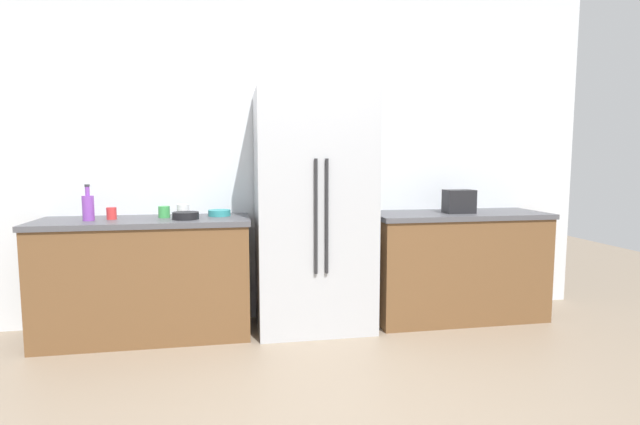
{
  "coord_description": "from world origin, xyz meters",
  "views": [
    {
      "loc": [
        -0.42,
        -2.33,
        1.35
      ],
      "look_at": [
        0.09,
        0.45,
        1.04
      ],
      "focal_mm": 27.58,
      "sensor_mm": 36.0,
      "label": 1
    }
  ],
  "objects_px": {
    "cup_b": "(112,213)",
    "toaster": "(459,201)",
    "refrigerator": "(314,212)",
    "cup_c": "(164,212)",
    "bowl_a": "(186,216)",
    "cup_a": "(183,210)",
    "bowl_b": "(219,213)",
    "bottle_a": "(88,207)"
  },
  "relations": [
    {
      "from": "bowl_a",
      "to": "bowl_b",
      "type": "relative_size",
      "value": 1.11
    },
    {
      "from": "refrigerator",
      "to": "bottle_a",
      "type": "distance_m",
      "value": 1.66
    },
    {
      "from": "refrigerator",
      "to": "cup_a",
      "type": "height_order",
      "value": "refrigerator"
    },
    {
      "from": "bowl_b",
      "to": "cup_c",
      "type": "bearing_deg",
      "value": -174.21
    },
    {
      "from": "toaster",
      "to": "bowl_b",
      "type": "bearing_deg",
      "value": 175.89
    },
    {
      "from": "refrigerator",
      "to": "bowl_b",
      "type": "relative_size",
      "value": 10.77
    },
    {
      "from": "bottle_a",
      "to": "bowl_a",
      "type": "xyz_separation_m",
      "value": [
        0.69,
        -0.04,
        -0.07
      ]
    },
    {
      "from": "refrigerator",
      "to": "toaster",
      "type": "bearing_deg",
      "value": -0.69
    },
    {
      "from": "bottle_a",
      "to": "cup_c",
      "type": "relative_size",
      "value": 3.0
    },
    {
      "from": "bottle_a",
      "to": "bowl_b",
      "type": "distance_m",
      "value": 0.94
    },
    {
      "from": "toaster",
      "to": "cup_c",
      "type": "bearing_deg",
      "value": 177.61
    },
    {
      "from": "refrigerator",
      "to": "toaster",
      "type": "distance_m",
      "value": 1.22
    },
    {
      "from": "bowl_b",
      "to": "refrigerator",
      "type": "bearing_deg",
      "value": -9.71
    },
    {
      "from": "cup_b",
      "to": "cup_c",
      "type": "relative_size",
      "value": 1.02
    },
    {
      "from": "bowl_a",
      "to": "toaster",
      "type": "bearing_deg",
      "value": 0.97
    },
    {
      "from": "cup_a",
      "to": "bowl_a",
      "type": "xyz_separation_m",
      "value": [
        0.04,
        -0.21,
        -0.02
      ]
    },
    {
      "from": "cup_b",
      "to": "bowl_b",
      "type": "height_order",
      "value": "cup_b"
    },
    {
      "from": "bottle_a",
      "to": "cup_b",
      "type": "xyz_separation_m",
      "value": [
        0.15,
        0.05,
        -0.05
      ]
    },
    {
      "from": "bottle_a",
      "to": "cup_b",
      "type": "relative_size",
      "value": 2.95
    },
    {
      "from": "refrigerator",
      "to": "toaster",
      "type": "xyz_separation_m",
      "value": [
        1.22,
        -0.01,
        0.07
      ]
    },
    {
      "from": "bottle_a",
      "to": "bowl_a",
      "type": "bearing_deg",
      "value": -3.25
    },
    {
      "from": "bottle_a",
      "to": "cup_c",
      "type": "bearing_deg",
      "value": 10.64
    },
    {
      "from": "cup_b",
      "to": "bowl_b",
      "type": "distance_m",
      "value": 0.79
    },
    {
      "from": "cup_a",
      "to": "cup_b",
      "type": "distance_m",
      "value": 0.52
    },
    {
      "from": "toaster",
      "to": "bottle_a",
      "type": "bearing_deg",
      "value": 179.96
    },
    {
      "from": "bottle_a",
      "to": "cup_c",
      "type": "distance_m",
      "value": 0.53
    },
    {
      "from": "refrigerator",
      "to": "bottle_a",
      "type": "height_order",
      "value": "refrigerator"
    },
    {
      "from": "refrigerator",
      "to": "cup_a",
      "type": "bearing_deg",
      "value": 170.91
    },
    {
      "from": "bottle_a",
      "to": "bowl_b",
      "type": "bearing_deg",
      "value": 8.5
    },
    {
      "from": "bottle_a",
      "to": "bowl_a",
      "type": "distance_m",
      "value": 0.69
    },
    {
      "from": "bottle_a",
      "to": "cup_c",
      "type": "xyz_separation_m",
      "value": [
        0.52,
        0.1,
        -0.06
      ]
    },
    {
      "from": "bottle_a",
      "to": "cup_a",
      "type": "xyz_separation_m",
      "value": [
        0.65,
        0.18,
        -0.05
      ]
    },
    {
      "from": "refrigerator",
      "to": "bowl_b",
      "type": "height_order",
      "value": "refrigerator"
    },
    {
      "from": "toaster",
      "to": "cup_a",
      "type": "height_order",
      "value": "toaster"
    },
    {
      "from": "cup_a",
      "to": "bowl_b",
      "type": "xyz_separation_m",
      "value": [
        0.28,
        -0.04,
        -0.02
      ]
    },
    {
      "from": "toaster",
      "to": "cup_b",
      "type": "height_order",
      "value": "toaster"
    },
    {
      "from": "cup_a",
      "to": "cup_b",
      "type": "relative_size",
      "value": 1.04
    },
    {
      "from": "refrigerator",
      "to": "cup_c",
      "type": "height_order",
      "value": "refrigerator"
    },
    {
      "from": "cup_b",
      "to": "bowl_a",
      "type": "xyz_separation_m",
      "value": [
        0.54,
        -0.09,
        -0.02
      ]
    },
    {
      "from": "cup_c",
      "to": "refrigerator",
      "type": "bearing_deg",
      "value": -4.18
    },
    {
      "from": "cup_b",
      "to": "bowl_b",
      "type": "relative_size",
      "value": 0.52
    },
    {
      "from": "cup_b",
      "to": "toaster",
      "type": "bearing_deg",
      "value": -1.17
    }
  ]
}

